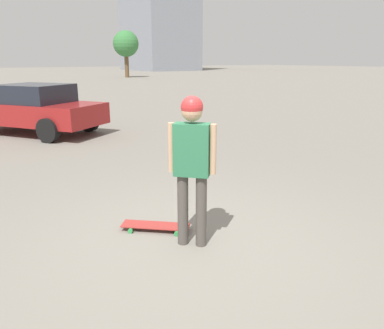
{
  "coord_description": "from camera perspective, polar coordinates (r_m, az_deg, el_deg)",
  "views": [
    {
      "loc": [
        -2.25,
        -3.38,
        2.13
      ],
      "look_at": [
        0.0,
        0.0,
        0.99
      ],
      "focal_mm": 35.0,
      "sensor_mm": 36.0,
      "label": 1
    }
  ],
  "objects": [
    {
      "name": "tree_distant",
      "position": [
        47.65,
        -10.05,
        17.61
      ],
      "size": [
        3.06,
        3.06,
        5.48
      ],
      "color": "brown",
      "rests_on": "ground_plane"
    },
    {
      "name": "car_parked_near",
      "position": [
        12.01,
        -22.93,
        7.87
      ],
      "size": [
        3.74,
        4.37,
        1.44
      ],
      "rotation": [
        0.0,
        0.0,
        2.17
      ],
      "color": "maroon",
      "rests_on": "ground_plane"
    },
    {
      "name": "skateboard",
      "position": [
        4.92,
        -5.58,
        -9.26
      ],
      "size": [
        0.81,
        0.76,
        0.07
      ],
      "rotation": [
        0.0,
        0.0,
        2.42
      ],
      "color": "#A5332D",
      "rests_on": "ground_plane"
    },
    {
      "name": "ground_plane",
      "position": [
        4.58,
        0.0,
        -12.0
      ],
      "size": [
        220.0,
        220.0,
        0.0
      ],
      "primitive_type": "plane",
      "color": "gray"
    },
    {
      "name": "person",
      "position": [
        4.19,
        0.0,
        1.31
      ],
      "size": [
        0.42,
        0.42,
        1.76
      ],
      "rotation": [
        0.0,
        0.0,
        -0.79
      ],
      "color": "#4C4742",
      "rests_on": "ground_plane"
    }
  ]
}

